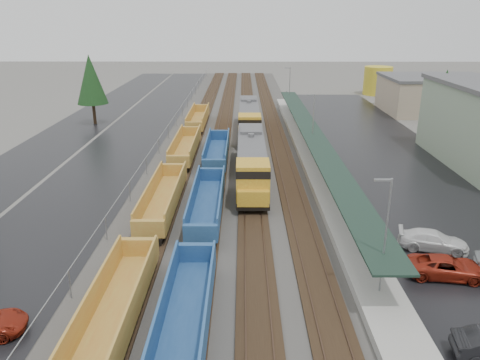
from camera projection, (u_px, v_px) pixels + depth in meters
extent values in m
cube|color=#302D2B|center=(235.00, 139.00, 66.67)|extent=(20.00, 160.00, 0.08)
cube|color=black|center=(193.00, 138.00, 66.67)|extent=(2.60, 160.00, 0.15)
cube|color=#473326|center=(188.00, 137.00, 66.64)|extent=(0.08, 160.00, 0.07)
cube|color=#473326|center=(198.00, 137.00, 66.63)|extent=(0.08, 160.00, 0.07)
cube|color=black|center=(221.00, 138.00, 66.65)|extent=(2.60, 160.00, 0.15)
cube|color=#473326|center=(216.00, 137.00, 66.62)|extent=(0.08, 160.00, 0.07)
cube|color=#473326|center=(226.00, 137.00, 66.61)|extent=(0.08, 160.00, 0.07)
cube|color=black|center=(249.00, 138.00, 66.62)|extent=(2.60, 160.00, 0.15)
cube|color=#473326|center=(244.00, 137.00, 66.59)|extent=(0.08, 160.00, 0.07)
cube|color=#473326|center=(254.00, 137.00, 66.58)|extent=(0.08, 160.00, 0.07)
cube|color=black|center=(277.00, 138.00, 66.60)|extent=(2.60, 160.00, 0.15)
cube|color=#473326|center=(272.00, 137.00, 66.57)|extent=(0.08, 160.00, 0.07)
cube|color=#473326|center=(282.00, 137.00, 66.56)|extent=(0.08, 160.00, 0.07)
cube|color=black|center=(130.00, 139.00, 66.77)|extent=(10.00, 160.00, 0.02)
cube|color=black|center=(61.00, 139.00, 66.83)|extent=(9.00, 160.00, 0.02)
cube|color=black|center=(389.00, 160.00, 57.14)|extent=(16.00, 100.00, 0.02)
cube|color=#9E9B93|center=(311.00, 157.00, 57.08)|extent=(3.00, 80.00, 0.70)
cylinder|color=gray|center=(361.00, 237.00, 32.99)|extent=(0.16, 0.16, 2.40)
cylinder|color=gray|center=(326.00, 170.00, 47.14)|extent=(0.16, 0.16, 2.40)
cylinder|color=gray|center=(307.00, 135.00, 61.29)|extent=(0.16, 0.16, 2.40)
cylinder|color=gray|center=(295.00, 112.00, 75.44)|extent=(0.16, 0.16, 2.40)
cylinder|color=gray|center=(287.00, 97.00, 89.58)|extent=(0.16, 0.16, 2.40)
cube|color=black|center=(313.00, 134.00, 56.14)|extent=(2.60, 65.00, 0.15)
cylinder|color=gray|center=(385.00, 242.00, 27.57)|extent=(0.12, 0.12, 8.00)
cube|color=gray|center=(383.00, 180.00, 26.28)|extent=(1.00, 0.15, 0.12)
cylinder|color=gray|center=(313.00, 128.00, 55.87)|extent=(0.12, 0.12, 8.00)
cube|color=gray|center=(310.00, 95.00, 54.58)|extent=(1.00, 0.15, 0.12)
cylinder|color=gray|center=(289.00, 90.00, 84.17)|extent=(0.12, 0.12, 8.00)
cube|color=gray|center=(287.00, 68.00, 82.88)|extent=(1.00, 0.15, 0.12)
cylinder|color=gray|center=(70.00, 285.00, 28.68)|extent=(0.08, 0.08, 2.00)
cylinder|color=gray|center=(106.00, 229.00, 36.22)|extent=(0.08, 0.08, 2.00)
cylinder|color=gray|center=(130.00, 192.00, 43.77)|extent=(0.08, 0.08, 2.00)
cylinder|color=gray|center=(146.00, 166.00, 51.32)|extent=(0.08, 0.08, 2.00)
cylinder|color=gray|center=(159.00, 147.00, 58.86)|extent=(0.08, 0.08, 2.00)
cylinder|color=gray|center=(168.00, 132.00, 66.41)|extent=(0.08, 0.08, 2.00)
cylinder|color=gray|center=(176.00, 120.00, 73.96)|extent=(0.08, 0.08, 2.00)
cylinder|color=gray|center=(182.00, 111.00, 81.50)|extent=(0.08, 0.08, 2.00)
cylinder|color=gray|center=(187.00, 103.00, 89.05)|extent=(0.08, 0.08, 2.00)
cylinder|color=gray|center=(192.00, 96.00, 96.60)|extent=(0.08, 0.08, 2.00)
cylinder|color=gray|center=(195.00, 90.00, 104.14)|extent=(0.08, 0.08, 2.00)
cylinder|color=gray|center=(199.00, 85.00, 111.69)|extent=(0.08, 0.08, 2.00)
cylinder|color=gray|center=(201.00, 81.00, 119.24)|extent=(0.08, 0.08, 2.00)
cylinder|color=gray|center=(204.00, 77.00, 126.78)|extent=(0.08, 0.08, 2.00)
cylinder|color=gray|center=(206.00, 73.00, 134.33)|extent=(0.08, 0.08, 2.00)
cube|color=gray|center=(168.00, 125.00, 66.08)|extent=(0.05, 160.00, 0.05)
cube|color=tan|center=(436.00, 96.00, 84.35)|extent=(18.00, 14.00, 6.00)
cube|color=#59595B|center=(439.00, 77.00, 83.27)|extent=(18.36, 14.28, 0.50)
ellipsoid|color=#435341|center=(170.00, 57.00, 198.93)|extent=(154.00, 110.00, 19.80)
ellipsoid|color=#435341|center=(330.00, 55.00, 207.95)|extent=(196.00, 140.00, 25.20)
ellipsoid|color=#435341|center=(477.00, 54.00, 216.98)|extent=(168.00, 120.00, 21.60)
cylinder|color=#332316|center=(94.00, 114.00, 75.71)|extent=(0.50, 0.50, 3.30)
cone|color=black|center=(91.00, 79.00, 73.88)|extent=(4.84, 4.84, 7.70)
cylinder|color=#332316|center=(439.00, 132.00, 64.14)|extent=(0.50, 0.50, 3.00)
cone|color=black|center=(444.00, 96.00, 62.48)|extent=(4.40, 4.40, 7.00)
cube|color=black|center=(251.00, 173.00, 49.74)|extent=(2.95, 19.69, 0.39)
cube|color=#BA7A1B|center=(251.00, 155.00, 50.11)|extent=(2.76, 15.76, 2.95)
cube|color=#BA7A1B|center=(253.00, 180.00, 41.87)|extent=(2.95, 3.15, 3.35)
cube|color=black|center=(253.00, 170.00, 41.54)|extent=(3.00, 3.20, 0.69)
cube|color=#BA7A1B|center=(253.00, 198.00, 40.52)|extent=(2.76, 0.98, 1.38)
cube|color=#59595B|center=(251.00, 141.00, 49.59)|extent=(2.81, 15.76, 0.34)
cube|color=maroon|center=(238.00, 166.00, 50.51)|extent=(0.04, 15.76, 0.34)
cube|color=maroon|center=(264.00, 166.00, 50.49)|extent=(0.04, 15.76, 0.34)
cube|color=black|center=(251.00, 176.00, 49.87)|extent=(2.17, 5.91, 0.59)
cube|color=black|center=(252.00, 199.00, 43.33)|extent=(2.36, 3.94, 0.49)
cube|color=black|center=(250.00, 157.00, 56.34)|extent=(2.36, 3.94, 0.49)
cylinder|color=#59595B|center=(251.00, 136.00, 50.42)|extent=(0.69, 0.69, 0.49)
cube|color=#59595B|center=(251.00, 130.00, 53.22)|extent=(2.36, 3.94, 0.49)
cube|color=black|center=(249.00, 128.00, 69.55)|extent=(2.95, 19.69, 0.39)
cube|color=#BA7A1B|center=(249.00, 116.00, 69.92)|extent=(2.76, 15.76, 2.95)
cube|color=#BA7A1B|center=(250.00, 127.00, 61.68)|extent=(2.95, 3.15, 3.35)
cube|color=black|center=(250.00, 120.00, 61.35)|extent=(3.00, 3.20, 0.69)
cube|color=#BA7A1B|center=(250.00, 138.00, 60.33)|extent=(2.76, 0.98, 1.38)
cube|color=#59595B|center=(249.00, 105.00, 69.40)|extent=(2.81, 15.76, 0.34)
cube|color=maroon|center=(240.00, 123.00, 70.32)|extent=(0.04, 15.76, 0.34)
cube|color=maroon|center=(258.00, 123.00, 70.30)|extent=(0.04, 15.76, 0.34)
cube|color=black|center=(249.00, 131.00, 69.68)|extent=(2.17, 5.91, 0.59)
cube|color=black|center=(249.00, 142.00, 63.14)|extent=(2.36, 3.94, 0.49)
cube|color=black|center=(248.00, 120.00, 76.15)|extent=(2.36, 3.94, 0.49)
cylinder|color=#59595B|center=(249.00, 102.00, 70.23)|extent=(0.69, 0.69, 0.49)
cube|color=#59595B|center=(249.00, 99.00, 73.03)|extent=(2.36, 3.94, 0.49)
cube|color=#B67932|center=(114.00, 318.00, 25.80)|extent=(2.55, 13.71, 0.25)
cube|color=#B67932|center=(90.00, 305.00, 25.51)|extent=(0.15, 13.71, 1.76)
cube|color=#B67932|center=(135.00, 305.00, 25.50)|extent=(0.15, 13.71, 1.76)
cube|color=#B67932|center=(140.00, 248.00, 32.22)|extent=(2.55, 0.49, 1.37)
cube|color=black|center=(139.00, 265.00, 31.90)|extent=(1.96, 2.16, 0.49)
cube|color=#B67932|center=(164.00, 202.00, 41.96)|extent=(2.55, 13.71, 0.25)
cube|color=#B67932|center=(150.00, 193.00, 41.68)|extent=(0.15, 13.71, 1.76)
cube|color=#B67932|center=(177.00, 193.00, 41.67)|extent=(0.15, 13.71, 1.76)
cube|color=#B67932|center=(148.00, 229.00, 35.09)|extent=(2.55, 0.49, 1.37)
cube|color=#B67932|center=(174.00, 170.00, 48.39)|extent=(2.55, 0.49, 1.37)
cube|color=black|center=(151.00, 236.00, 36.06)|extent=(1.96, 2.16, 0.49)
cube|color=black|center=(174.00, 181.00, 48.06)|extent=(1.96, 2.16, 0.49)
cube|color=#B67932|center=(186.00, 150.00, 58.13)|extent=(2.55, 13.71, 0.25)
cube|color=#B67932|center=(176.00, 143.00, 57.84)|extent=(0.15, 13.71, 1.76)
cube|color=#B67932|center=(195.00, 143.00, 57.83)|extent=(0.15, 13.71, 1.76)
cube|color=#B67932|center=(178.00, 162.00, 51.25)|extent=(2.55, 0.49, 1.37)
cube|color=#B67932|center=(192.00, 132.00, 64.55)|extent=(2.55, 0.49, 1.37)
cube|color=black|center=(179.00, 168.00, 52.23)|extent=(1.96, 2.16, 0.49)
cube|color=black|center=(191.00, 140.00, 64.23)|extent=(1.96, 2.16, 0.49)
cube|color=#B67932|center=(198.00, 121.00, 74.30)|extent=(2.55, 13.71, 0.25)
cube|color=#B67932|center=(190.00, 115.00, 74.01)|extent=(0.15, 13.71, 1.76)
cube|color=#B67932|center=(206.00, 115.00, 74.00)|extent=(0.15, 13.71, 1.76)
cube|color=#B67932|center=(194.00, 127.00, 67.42)|extent=(2.55, 0.49, 1.37)
cube|color=#B67932|center=(202.00, 108.00, 80.72)|extent=(2.55, 0.49, 1.37)
cube|color=black|center=(194.00, 132.00, 68.39)|extent=(1.96, 2.16, 0.49)
cube|color=black|center=(202.00, 115.00, 80.39)|extent=(1.96, 2.16, 0.49)
cube|color=navy|center=(185.00, 324.00, 25.36)|extent=(2.56, 13.03, 0.25)
cube|color=navy|center=(162.00, 310.00, 25.07)|extent=(0.15, 13.03, 1.77)
cube|color=navy|center=(208.00, 310.00, 25.06)|extent=(0.15, 13.03, 1.77)
cube|color=navy|center=(197.00, 253.00, 31.46)|extent=(2.56, 0.49, 1.38)
cube|color=black|center=(196.00, 271.00, 31.13)|extent=(1.97, 2.16, 0.49)
cube|color=navy|center=(207.00, 207.00, 40.89)|extent=(2.56, 13.03, 0.25)
cube|color=navy|center=(193.00, 197.00, 40.60)|extent=(0.15, 13.03, 1.77)
cube|color=navy|center=(221.00, 197.00, 40.59)|extent=(0.15, 13.03, 1.77)
cube|color=navy|center=(201.00, 233.00, 34.33)|extent=(2.56, 0.49, 1.38)
cube|color=navy|center=(212.00, 175.00, 46.99)|extent=(2.56, 0.49, 1.38)
cube|color=black|center=(202.00, 241.00, 35.31)|extent=(1.97, 2.16, 0.49)
cube|color=black|center=(212.00, 186.00, 46.67)|extent=(1.97, 2.16, 0.49)
cube|color=navy|center=(217.00, 154.00, 56.43)|extent=(2.56, 13.03, 0.25)
cube|color=navy|center=(207.00, 147.00, 56.14)|extent=(0.15, 13.03, 1.77)
cube|color=navy|center=(227.00, 147.00, 56.13)|extent=(0.15, 13.03, 1.77)
cube|color=navy|center=(214.00, 166.00, 49.87)|extent=(2.56, 0.49, 1.38)
cube|color=navy|center=(220.00, 135.00, 62.53)|extent=(2.56, 0.49, 1.38)
cube|color=black|center=(214.00, 172.00, 50.84)|extent=(1.97, 2.16, 0.49)
cube|color=black|center=(220.00, 144.00, 62.20)|extent=(1.97, 2.16, 0.49)
cylinder|color=gold|center=(378.00, 81.00, 103.54)|extent=(6.12, 6.12, 6.12)
imported|color=maroon|center=(447.00, 267.00, 31.29)|extent=(3.10, 5.44, 1.43)
imported|color=white|center=(433.00, 241.00, 34.96)|extent=(3.30, 5.40, 1.46)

